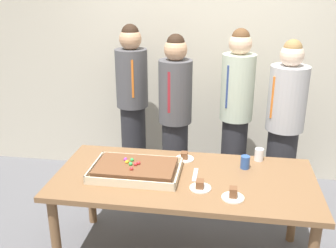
{
  "coord_description": "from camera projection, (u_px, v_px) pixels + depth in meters",
  "views": [
    {
      "loc": [
        0.28,
        -2.52,
        2.08
      ],
      "look_at": [
        -0.14,
        0.15,
        1.08
      ],
      "focal_mm": 41.44,
      "sensor_mm": 36.0,
      "label": 1
    }
  ],
  "objects": [
    {
      "name": "plated_slice_near_right",
      "position": [
        233.0,
        195.0,
        2.56
      ],
      "size": [
        0.15,
        0.15,
        0.08
      ],
      "color": "white",
      "rests_on": "party_table"
    },
    {
      "name": "plated_slice_far_left",
      "position": [
        200.0,
        186.0,
        2.67
      ],
      "size": [
        0.15,
        0.15,
        0.06
      ],
      "color": "white",
      "rests_on": "party_table"
    },
    {
      "name": "person_green_shirt_behind",
      "position": [
        133.0,
        104.0,
        3.95
      ],
      "size": [
        0.32,
        0.32,
        1.7
      ],
      "rotation": [
        0.0,
        0.0,
        -1.31
      ],
      "color": "#28282D",
      "rests_on": "ground_plane"
    },
    {
      "name": "interior_back_panel",
      "position": [
        203.0,
        39.0,
        4.06
      ],
      "size": [
        8.0,
        0.12,
        3.0
      ],
      "primitive_type": "cube",
      "color": "beige",
      "rests_on": "ground_plane"
    },
    {
      "name": "person_striped_tie_right",
      "position": [
        284.0,
        126.0,
        3.51
      ],
      "size": [
        0.34,
        0.34,
        1.62
      ],
      "rotation": [
        0.0,
        0.0,
        -2.48
      ],
      "color": "#28282D",
      "rests_on": "ground_plane"
    },
    {
      "name": "party_table",
      "position": [
        184.0,
        186.0,
        2.87
      ],
      "size": [
        1.91,
        0.89,
        0.73
      ],
      "color": "brown",
      "rests_on": "ground_plane"
    },
    {
      "name": "sheet_cake",
      "position": [
        136.0,
        169.0,
        2.87
      ],
      "size": [
        0.65,
        0.43,
        0.1
      ],
      "color": "beige",
      "rests_on": "party_table"
    },
    {
      "name": "drink_cup_middle",
      "position": [
        245.0,
        162.0,
        2.96
      ],
      "size": [
        0.07,
        0.07,
        0.1
      ],
      "primitive_type": "cylinder",
      "color": "#2D5199",
      "rests_on": "party_table"
    },
    {
      "name": "drink_cup_nearest",
      "position": [
        259.0,
        155.0,
        3.09
      ],
      "size": [
        0.07,
        0.07,
        0.1
      ],
      "primitive_type": "cylinder",
      "color": "white",
      "rests_on": "party_table"
    },
    {
      "name": "person_far_right_suit",
      "position": [
        236.0,
        114.0,
        3.68
      ],
      "size": [
        0.31,
        0.31,
        1.69
      ],
      "rotation": [
        0.0,
        0.0,
        -2.19
      ],
      "color": "#28282D",
      "rests_on": "ground_plane"
    },
    {
      "name": "plated_slice_near_left",
      "position": [
        184.0,
        157.0,
        3.11
      ],
      "size": [
        0.15,
        0.15,
        0.06
      ],
      "color": "white",
      "rests_on": "party_table"
    },
    {
      "name": "person_serving_front",
      "position": [
        175.0,
        118.0,
        3.63
      ],
      "size": [
        0.31,
        0.31,
        1.65
      ],
      "rotation": [
        0.0,
        0.0,
        -1.76
      ],
      "color": "#28282D",
      "rests_on": "ground_plane"
    },
    {
      "name": "cake_server_utensil",
      "position": [
        195.0,
        175.0,
        2.87
      ],
      "size": [
        0.03,
        0.2,
        0.01
      ],
      "primitive_type": "cube",
      "color": "silver",
      "rests_on": "party_table"
    }
  ]
}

